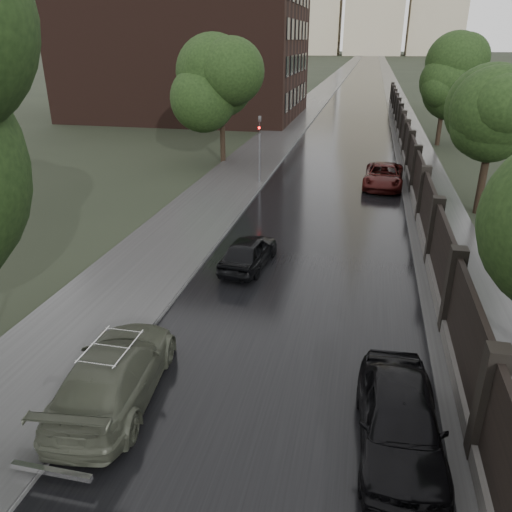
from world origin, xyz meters
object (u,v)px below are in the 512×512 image
Objects in this scene: tree_right_c at (446,82)px; hatchback_left at (249,252)px; volga_sedan at (114,373)px; car_right_far at (384,176)px; tree_right_b at (495,111)px; traffic_light at (260,144)px; car_right_near at (400,419)px; tree_left_far at (221,85)px.

hatchback_left is at bearing -109.95° from tree_right_c.
volga_sedan is 21.85m from car_right_far.
tree_right_b is 12.44m from traffic_light.
car_right_far is at bearing 7.76° from traffic_light.
tree_right_c is 1.64× the size of car_right_near.
car_right_far is at bearing 138.84° from tree_right_b.
tree_left_far reaches higher than car_right_near.
car_right_far is at bearing -108.00° from tree_right_c.
hatchback_left is 13.74m from car_right_far.
tree_right_c is at bearing 80.07° from car_right_near.
tree_left_far is 18.32m from hatchback_left.
car_right_near is (10.98, -25.05, -4.51)m from tree_left_far.
tree_right_b is 13.78m from hatchback_left.
tree_right_c is 1.48× the size of car_right_far.
tree_right_c is 15.35m from car_right_far.
hatchback_left is at bearing -137.96° from tree_right_b.
tree_right_b reaches higher than car_right_near.
tree_right_b is at bearing -38.15° from car_right_far.
hatchback_left is at bearing -105.87° from volga_sedan.
tree_left_far is at bearing 111.08° from car_right_near.
hatchback_left is (2.09, -11.75, -1.78)m from traffic_light.
tree_right_c is at bearing 75.01° from car_right_far.
tree_right_c reaches higher than car_right_near.
tree_right_c is at bearing -103.92° from hatchback_left.
tree_right_c is 28.79m from hatchback_left.
tree_right_b is 1.94× the size of hatchback_left.
car_right_near is at bearing 128.10° from hatchback_left.
volga_sedan is at bearing -104.42° from car_right_far.
traffic_light is (3.70, -5.01, -2.84)m from tree_left_far.
car_right_near reaches higher than volga_sedan.
tree_right_b is at bearing -27.30° from tree_left_far.
tree_left_far reaches higher than car_right_far.
volga_sedan is 1.04× the size of car_right_far.
car_right_near is (7.28, -20.05, -1.67)m from traffic_light.
hatchback_left is at bearing -79.93° from traffic_light.
tree_left_far is 1.85× the size of traffic_light.
traffic_light reaches higher than car_right_near.
tree_left_far reaches higher than traffic_light.
tree_left_far reaches higher than tree_right_c.
tree_left_far is 1.73× the size of car_right_near.
traffic_light is at bearing -128.18° from tree_right_c.
traffic_light is 7.52m from car_right_far.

